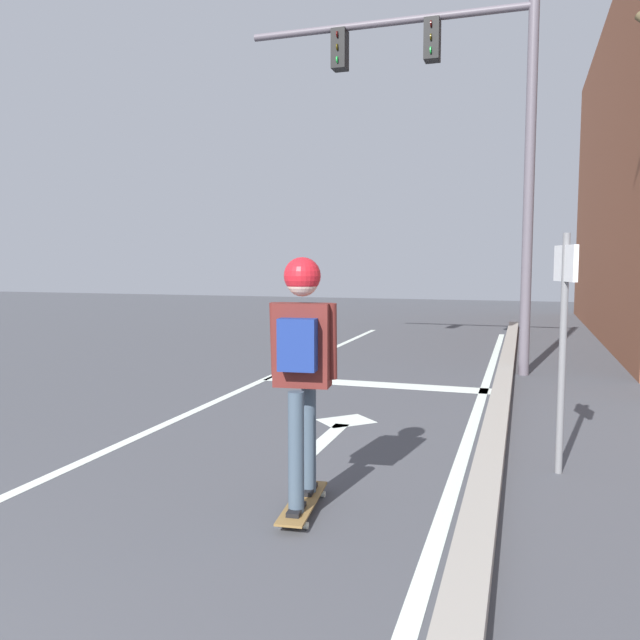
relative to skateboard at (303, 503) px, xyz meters
The scene contains 10 objects.
lane_line_center 3.01m from the skateboard, 138.73° to the left, with size 0.12×20.00×0.01m, color silver.
lane_line_curbside 2.21m from the skateboard, 63.74° to the left, with size 0.12×20.00×0.01m, color silver.
stop_bar 4.81m from the skateboard, 96.76° to the left, with size 3.39×0.40×0.01m, color silver.
lane_arrow_stem 1.79m from the skateboard, 102.83° to the left, with size 0.16×1.40×0.01m, color silver.
lane_arrow_head 2.62m from the skateboard, 98.70° to the left, with size 0.56×0.44×0.01m, color silver.
curb_strip 2.33m from the skateboard, 58.23° to the left, with size 0.24×24.00×0.14m, color gray.
skateboard is the anchor object (origin of this frame).
skater 1.14m from the skateboard, 83.77° to the right, with size 0.48×0.64×1.75m.
traffic_signal_mast 7.52m from the skateboard, 86.86° to the left, with size 4.65×0.34×5.85m.
street_sign_post 2.64m from the skateboard, 38.94° to the left, with size 0.17×0.43×2.03m.
Camera 1 is at (3.17, -0.15, 1.80)m, focal length 35.57 mm.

